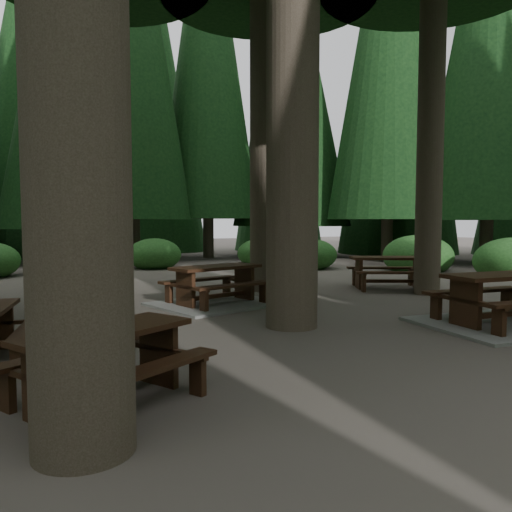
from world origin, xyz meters
name	(u,v)px	position (x,y,z in m)	size (l,w,h in m)	color
ground	(253,334)	(0.00, 0.00, 0.00)	(80.00, 80.00, 0.00)	#4D463E
picnic_table_a	(503,308)	(3.97, -1.26, 0.31)	(2.72, 2.31, 0.87)	gray
picnic_table_c	(216,291)	(0.45, 2.72, 0.28)	(2.83, 2.55, 0.81)	gray
picnic_table_d	(388,267)	(5.34, 3.18, 0.54)	(2.36, 2.20, 0.82)	black
picnic_table_e	(107,354)	(-2.48, -2.04, 0.48)	(2.09, 1.97, 0.72)	black
shrub_ring	(271,298)	(0.70, 0.75, 0.40)	(23.86, 24.64, 1.49)	#1F4E1A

